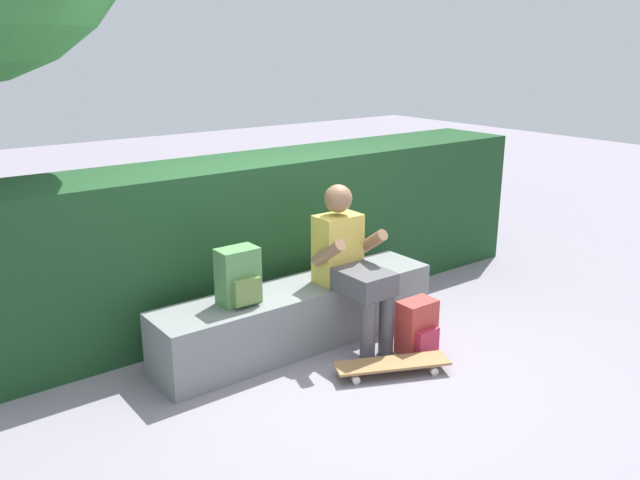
# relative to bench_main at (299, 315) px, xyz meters

# --- Properties ---
(ground_plane) EXTENTS (24.00, 24.00, 0.00)m
(ground_plane) POSITION_rel_bench_main_xyz_m (0.00, -0.43, -0.23)
(ground_plane) COLOR gray
(bench_main) EXTENTS (2.28, 0.49, 0.46)m
(bench_main) POSITION_rel_bench_main_xyz_m (0.00, 0.00, 0.00)
(bench_main) COLOR slate
(bench_main) RESTS_ON ground
(person_skater) EXTENTS (0.49, 0.62, 1.21)m
(person_skater) POSITION_rel_bench_main_xyz_m (0.31, -0.22, 0.43)
(person_skater) COLOR gold
(person_skater) RESTS_ON ground
(skateboard_near_person) EXTENTS (0.81, 0.52, 0.09)m
(skateboard_near_person) POSITION_rel_bench_main_xyz_m (0.23, -0.79, -0.15)
(skateboard_near_person) COLOR olive
(skateboard_near_person) RESTS_ON ground
(backpack_on_bench) EXTENTS (0.28, 0.23, 0.40)m
(backpack_on_bench) POSITION_rel_bench_main_xyz_m (-0.52, -0.01, 0.42)
(backpack_on_bench) COLOR #51894C
(backpack_on_bench) RESTS_ON bench_main
(backpack_on_ground) EXTENTS (0.28, 0.23, 0.40)m
(backpack_on_ground) POSITION_rel_bench_main_xyz_m (0.61, -0.65, -0.04)
(backpack_on_ground) COLOR #B23833
(backpack_on_ground) RESTS_ON ground
(hedge_row) EXTENTS (5.01, 0.78, 1.30)m
(hedge_row) POSITION_rel_bench_main_xyz_m (0.40, 0.83, 0.42)
(hedge_row) COLOR #1B4221
(hedge_row) RESTS_ON ground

